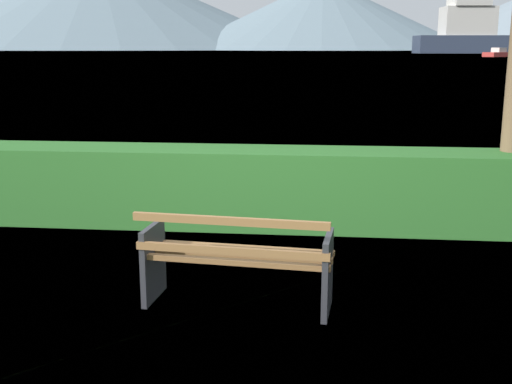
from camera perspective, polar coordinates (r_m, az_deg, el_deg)
name	(u,v)px	position (r m, az deg, el deg)	size (l,w,h in m)	color
ground_plane	(239,304)	(5.63, -1.56, -10.01)	(1400.00, 1400.00, 0.00)	#4C6B33
water_surface	(321,52)	(313.48, 5.86, 12.41)	(620.00, 620.00, 0.00)	#6B8EA3
park_bench	(237,260)	(5.42, -1.73, -6.12)	(1.66, 0.72, 0.87)	olive
hedge_row	(265,188)	(7.89, 0.78, 0.39)	(11.75, 0.83, 0.96)	#2D6B28
fishing_boat_near	(499,54)	(160.50, 20.96, 11.53)	(8.33, 8.03, 2.08)	#B2332D
distant_hills	(330,2)	(561.82, 6.67, 16.58)	(817.38, 409.82, 81.91)	slate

